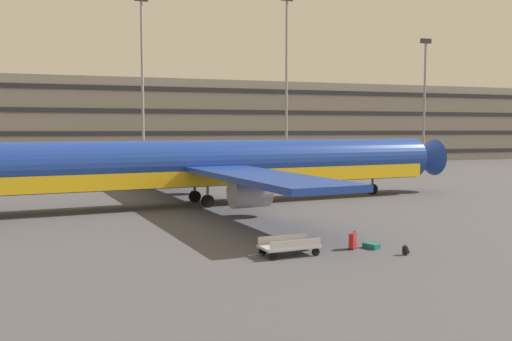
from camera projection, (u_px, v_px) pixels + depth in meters
ground_plane at (178, 206)px, 40.14m from camera, size 600.00×600.00×0.00m
terminal_structure at (118, 123)px, 89.97m from camera, size 170.31×20.36×13.24m
airliner at (214, 166)px, 40.91m from camera, size 42.66×34.79×9.95m
light_mast_center_left at (142, 71)px, 73.73m from camera, size 1.80×0.50×23.34m
light_mast_center_right at (287, 70)px, 80.29m from camera, size 1.80×0.50×24.92m
light_mast_right at (425, 91)px, 88.05m from camera, size 1.80×0.50×19.98m
suitcase_orange at (353, 241)px, 25.62m from camera, size 0.49×0.46×0.87m
suitcase_red at (371, 246)px, 25.81m from camera, size 0.65×0.87×0.24m
backpack_teal at (303, 245)px, 25.46m from camera, size 0.26×0.37×0.51m
backpack_large at (406, 250)px, 24.45m from camera, size 0.36×0.36×0.50m
baggage_cart at (289, 246)px, 24.33m from camera, size 3.35×1.53×0.82m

